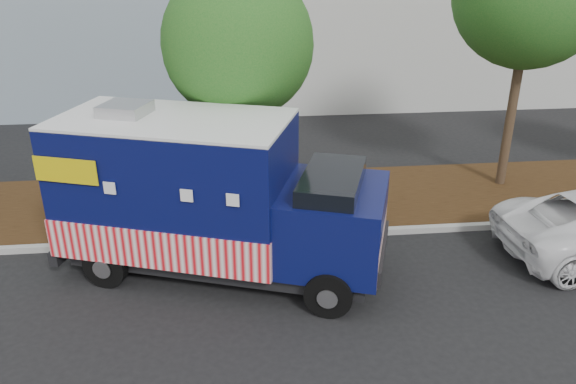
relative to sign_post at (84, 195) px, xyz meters
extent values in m
plane|color=black|center=(2.73, -1.79, -1.20)|extent=(120.00, 120.00, 0.00)
cube|color=#9E9E99|center=(2.73, -0.39, -1.12)|extent=(120.00, 0.18, 0.15)
cube|color=black|center=(2.73, 1.71, -1.12)|extent=(120.00, 4.00, 0.15)
cylinder|color=#38281C|center=(3.72, 1.02, 0.58)|extent=(0.26, 0.26, 3.55)
sphere|color=#195A1C|center=(3.72, 1.02, 3.24)|extent=(3.56, 3.56, 3.56)
cylinder|color=#38281C|center=(11.27, 2.10, 1.04)|extent=(0.26, 0.26, 4.49)
cube|color=#473828|center=(0.00, 0.00, 0.00)|extent=(0.06, 0.06, 2.40)
cube|color=black|center=(3.25, -1.64, -0.73)|extent=(6.56, 4.01, 0.31)
cube|color=#090E44|center=(2.31, -1.32, 0.80)|extent=(5.24, 3.92, 2.66)
cube|color=red|center=(2.31, -1.32, -0.15)|extent=(5.30, 4.00, 0.83)
cube|color=white|center=(2.31, -1.32, 2.15)|extent=(5.24, 3.92, 0.07)
cube|color=#B7B7BA|center=(1.36, -1.00, 2.30)|extent=(1.13, 1.13, 0.24)
cube|color=#090E44|center=(5.46, -2.40, 0.19)|extent=(2.66, 2.90, 1.55)
cube|color=black|center=(5.41, -2.38, 0.93)|extent=(1.75, 2.41, 0.72)
cube|color=black|center=(6.43, -2.73, -0.33)|extent=(0.80, 2.13, 0.33)
cube|color=black|center=(0.05, -0.55, -0.70)|extent=(1.00, 2.43, 0.31)
cube|color=#B7B7BA|center=(0.08, -0.56, 0.85)|extent=(0.69, 1.90, 2.11)
cube|color=#B7B7BA|center=(3.05, -0.18, 0.85)|extent=(1.90, 0.69, 1.22)
cube|color=yellow|center=(0.31, -2.03, 1.41)|extent=(1.27, 0.45, 0.50)
cube|color=yellow|center=(1.16, 0.47, 1.41)|extent=(1.27, 0.45, 0.50)
cylinder|color=black|center=(5.20, -3.51, -0.73)|extent=(0.98, 0.60, 0.93)
cylinder|color=black|center=(5.93, -1.36, -0.73)|extent=(0.98, 0.60, 0.93)
cylinder|color=black|center=(0.79, -2.00, -0.73)|extent=(0.98, 0.60, 0.93)
cylinder|color=black|center=(1.52, 0.15, -0.73)|extent=(0.98, 0.60, 0.93)
camera|label=1|loc=(3.49, -12.35, 5.33)|focal=35.00mm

